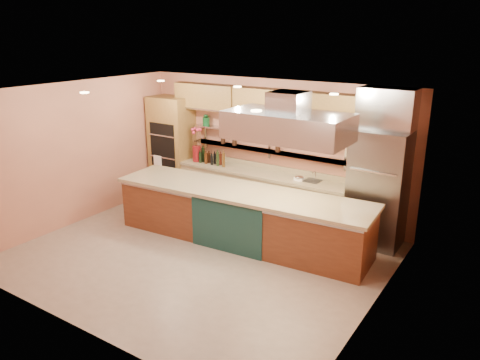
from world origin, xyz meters
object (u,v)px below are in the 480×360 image
Objects in this scene: island at (241,216)px; flower_vase at (197,154)px; refrigerator at (378,189)px; kitchen_scale at (299,178)px; copper_kettle at (230,125)px; green_canister at (236,125)px.

flower_vase is at bearing 143.61° from island.
refrigerator is at bearing 27.45° from island.
refrigerator is 6.05× the size of flower_vase.
flower_vase reaches higher than kitchen_scale.
flower_vase is 2.52m from kitchen_scale.
flower_vase is (-1.98, 1.27, 0.61)m from island.
copper_kettle is (-3.32, 0.23, 0.74)m from refrigerator.
kitchen_scale is (-1.54, 0.01, -0.07)m from refrigerator.
green_canister is (0.90, 0.22, 0.70)m from flower_vase.
island is at bearing -148.76° from refrigerator.
copper_kettle is (-1.77, 0.22, 0.82)m from kitchen_scale.
copper_kettle is 0.16m from green_canister.
green_canister reaches higher than flower_vase.
green_canister is (-1.08, 1.49, 1.31)m from island.
kitchen_scale reaches higher than island.
kitchen_scale is at bearing 63.41° from island.
island is at bearing -53.94° from green_canister.
flower_vase is (-4.06, 0.01, 0.05)m from refrigerator.
island is at bearing -91.87° from kitchen_scale.
kitchen_scale is at bearing -7.07° from copper_kettle.
copper_kettle is at bearing 126.05° from island.
kitchen_scale is (0.53, 1.27, 0.49)m from island.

